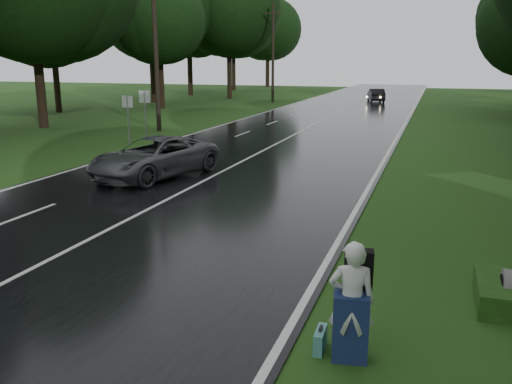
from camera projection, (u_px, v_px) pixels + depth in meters
ground at (69, 252)px, 12.32m from camera, size 160.00×160.00×0.00m
road at (292, 136)px, 30.71m from camera, size 12.00×140.00×0.04m
lane_center at (292, 136)px, 30.70m from camera, size 0.12×140.00×0.01m
grey_car at (154, 157)px, 19.87m from camera, size 3.78×5.76×1.47m
far_car at (376, 95)px, 55.83m from camera, size 2.36×4.32×1.35m
hitchhiker at (352, 305)px, 7.71m from camera, size 0.74×0.68×1.84m
suitcase at (320, 340)px, 8.10m from camera, size 0.15×0.48×0.34m
utility_pole_mid at (159, 131)px, 33.23m from camera, size 1.80×0.28×9.17m
utility_pole_far at (273, 102)px, 55.62m from camera, size 1.80×0.28×9.83m
road_sign_a at (130, 145)px, 27.74m from camera, size 0.61×0.10×2.54m
road_sign_b at (147, 140)px, 29.33m from camera, size 0.65×0.10×2.70m
tree_left_d at (44, 127)px, 34.96m from camera, size 10.35×10.35×16.16m
tree_left_e at (162, 108)px, 48.87m from camera, size 9.16×9.16×14.32m
tree_left_f at (230, 99)px, 60.73m from camera, size 11.49×11.49×17.96m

